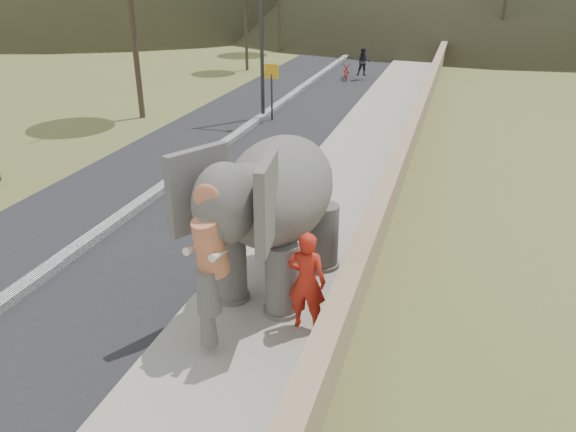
{
  "coord_description": "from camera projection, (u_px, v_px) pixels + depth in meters",
  "views": [
    {
      "loc": [
        3.14,
        -8.54,
        6.23
      ],
      "look_at": [
        0.2,
        1.03,
        1.7
      ],
      "focal_mm": 35.0,
      "sensor_mm": 36.0,
      "label": 1
    }
  ],
  "objects": [
    {
      "name": "trees",
      "position": [
        401.0,
        0.0,
        34.5
      ],
      "size": [
        48.03,
        45.15,
        9.37
      ],
      "color": "#473828",
      "rests_on": "ground"
    },
    {
      "name": "walkway",
      "position": [
        358.0,
        156.0,
        19.52
      ],
      "size": [
        3.0,
        120.0,
        0.15
      ],
      "primitive_type": "cube",
      "color": "#9E9687",
      "rests_on": "ground"
    },
    {
      "name": "ground",
      "position": [
        263.0,
        316.0,
        10.84
      ],
      "size": [
        160.0,
        160.0,
        0.0
      ],
      "primitive_type": "plane",
      "color": "olive",
      "rests_on": "ground"
    },
    {
      "name": "median",
      "position": [
        225.0,
        143.0,
        20.84
      ],
      "size": [
        0.35,
        120.0,
        0.22
      ],
      "primitive_type": "cube",
      "color": "black",
      "rests_on": "ground"
    },
    {
      "name": "motorcyclist",
      "position": [
        353.0,
        67.0,
        32.43
      ],
      "size": [
        1.92,
        1.97,
        1.84
      ],
      "color": "maroon",
      "rests_on": "ground"
    },
    {
      "name": "elephant_and_man",
      "position": [
        280.0,
        212.0,
        11.06
      ],
      "size": [
        2.92,
        4.74,
        3.21
      ],
      "color": "#66615C",
      "rests_on": "ground"
    },
    {
      "name": "road",
      "position": [
        225.0,
        146.0,
        20.88
      ],
      "size": [
        7.0,
        120.0,
        0.03
      ],
      "primitive_type": "cube",
      "color": "black",
      "rests_on": "ground"
    },
    {
      "name": "parapet",
      "position": [
        407.0,
        147.0,
        18.88
      ],
      "size": [
        0.3,
        120.0,
        1.1
      ],
      "primitive_type": "cube",
      "color": "tan",
      "rests_on": "ground"
    },
    {
      "name": "lamppost",
      "position": [
        268.0,
        0.0,
        22.49
      ],
      "size": [
        1.76,
        0.36,
        8.0
      ],
      "color": "#2C2B30",
      "rests_on": "ground"
    },
    {
      "name": "signboard",
      "position": [
        272.0,
        82.0,
        23.55
      ],
      "size": [
        0.6,
        0.08,
        2.4
      ],
      "color": "#2D2D33",
      "rests_on": "ground"
    }
  ]
}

